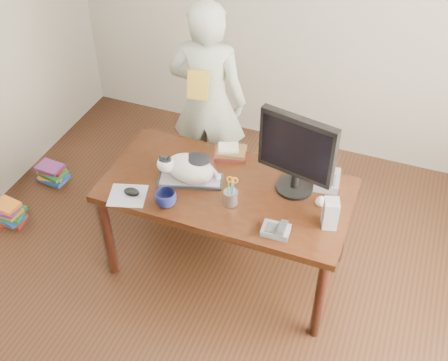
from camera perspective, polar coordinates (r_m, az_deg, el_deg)
room at (r=2.80m, az=-4.06°, el=0.82°), size 4.50×4.50×4.50m
desk at (r=3.76m, az=0.71°, el=-1.64°), size 1.60×0.80×0.75m
keyboard at (r=3.65m, az=-3.43°, el=0.02°), size 0.45×0.27×0.03m
cat at (r=3.58m, az=-3.71°, el=1.33°), size 0.40×0.29×0.23m
monitor at (r=3.41m, az=7.40°, el=2.96°), size 0.50×0.29×0.56m
pen_cup at (r=3.45m, az=0.68°, el=-1.60°), size 0.10×0.10×0.22m
mousepad at (r=3.60m, az=-9.76°, el=-1.51°), size 0.28×0.27×0.01m
mouse at (r=3.59m, az=-9.37°, el=-1.14°), size 0.12×0.09×0.04m
coffee_mug at (r=3.47m, az=-5.93°, el=-1.85°), size 0.18×0.18×0.10m
phone at (r=3.32m, az=5.35°, el=-5.02°), size 0.17×0.14×0.07m
speaker at (r=3.35m, az=10.76°, el=-3.30°), size 0.11×0.12×0.19m
baseball at (r=3.51m, az=9.83°, el=-2.12°), size 0.07×0.07×0.07m
book_stack at (r=3.83m, az=0.64°, el=2.89°), size 0.25×0.21×0.08m
calculator at (r=3.68m, az=10.43°, el=0.07°), size 0.18×0.23×0.06m
person at (r=4.30m, az=-1.64°, el=8.06°), size 0.64×0.47×1.62m
held_book at (r=4.04m, az=-2.63°, el=9.68°), size 0.16×0.11×0.21m
book_pile_a at (r=4.70m, az=-21.08°, el=-3.09°), size 0.27×0.22×0.18m
book_pile_b at (r=4.98m, az=-17.05°, el=0.75°), size 0.26×0.20×0.15m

